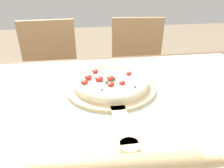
{
  "coord_description": "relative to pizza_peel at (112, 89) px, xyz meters",
  "views": [
    {
      "loc": [
        -0.09,
        -0.53,
        1.11
      ],
      "look_at": [
        0.01,
        0.09,
        0.79
      ],
      "focal_mm": 32.0,
      "sensor_mm": 36.0,
      "label": 1
    }
  ],
  "objects": [
    {
      "name": "towel_cloth",
      "position": [
        -0.01,
        -0.1,
        -0.01
      ],
      "size": [
        1.33,
        0.85,
        0.0
      ],
      "color": "silver",
      "rests_on": "dining_table"
    },
    {
      "name": "chair_left",
      "position": [
        -0.33,
        0.73,
        -0.26
      ],
      "size": [
        0.43,
        0.43,
        0.88
      ],
      "rotation": [
        0.0,
        0.0,
        0.08
      ],
      "color": "tan",
      "rests_on": "ground_plane"
    },
    {
      "name": "rolling_pin",
      "position": [
        -0.04,
        -0.36,
        0.02
      ],
      "size": [
        0.43,
        0.08,
        0.05
      ],
      "rotation": [
        0.0,
        0.0,
        -0.07
      ],
      "color": "tan",
      "rests_on": "towel_cloth"
    },
    {
      "name": "dining_table",
      "position": [
        -0.01,
        -0.1,
        -0.11
      ],
      "size": [
        1.41,
        0.93,
        0.75
      ],
      "color": "brown",
      "rests_on": "ground_plane"
    },
    {
      "name": "pizza",
      "position": [
        -0.0,
        0.02,
        0.02
      ],
      "size": [
        0.28,
        0.28,
        0.03
      ],
      "color": "beige",
      "rests_on": "pizza_peel"
    },
    {
      "name": "chair_right",
      "position": [
        0.31,
        0.73,
        -0.26
      ],
      "size": [
        0.44,
        0.44,
        0.88
      ],
      "rotation": [
        0.0,
        0.0,
        -0.11
      ],
      "color": "tan",
      "rests_on": "ground_plane"
    },
    {
      "name": "pizza_peel",
      "position": [
        0.0,
        0.0,
        0.0
      ],
      "size": [
        0.33,
        0.5,
        0.01
      ],
      "color": "#D6B784",
      "rests_on": "towel_cloth"
    }
  ]
}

